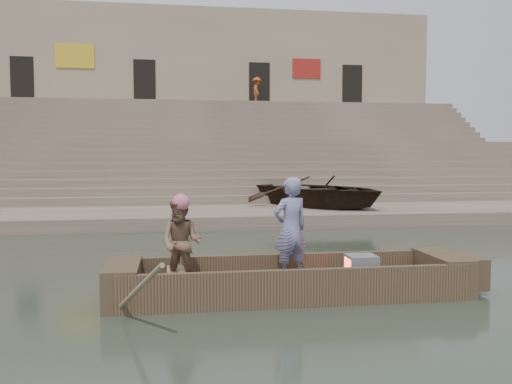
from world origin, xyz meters
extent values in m
plane|color=#293326|center=(0.00, 0.00, 0.00)|extent=(120.00, 120.00, 0.00)
cube|color=gray|center=(0.00, 8.00, 0.20)|extent=(32.00, 4.00, 0.40)
cube|color=gray|center=(0.00, 15.50, 1.40)|extent=(32.00, 3.00, 2.80)
cube|color=gray|center=(0.00, 22.50, 2.60)|extent=(32.00, 3.00, 5.20)
cube|color=gray|center=(0.00, 10.25, 0.35)|extent=(32.00, 0.50, 0.70)
cube|color=gray|center=(0.00, 10.75, 0.50)|extent=(32.00, 0.50, 1.00)
cube|color=gray|center=(0.00, 11.25, 0.65)|extent=(32.00, 0.50, 1.30)
cube|color=gray|center=(0.00, 11.75, 0.80)|extent=(32.00, 0.50, 1.60)
cube|color=gray|center=(0.00, 12.25, 0.95)|extent=(32.00, 0.50, 1.90)
cube|color=gray|center=(0.00, 12.75, 1.10)|extent=(32.00, 0.50, 2.20)
cube|color=gray|center=(0.00, 13.25, 1.25)|extent=(32.00, 0.50, 2.50)
cube|color=gray|center=(0.00, 13.75, 1.40)|extent=(32.00, 0.50, 2.80)
cube|color=gray|center=(0.00, 17.25, 1.55)|extent=(32.00, 0.50, 3.10)
cube|color=gray|center=(0.00, 17.75, 1.70)|extent=(32.00, 0.50, 3.40)
cube|color=gray|center=(0.00, 18.25, 1.85)|extent=(32.00, 0.50, 3.70)
cube|color=gray|center=(0.00, 18.75, 2.00)|extent=(32.00, 0.50, 4.00)
cube|color=gray|center=(0.00, 19.25, 2.15)|extent=(32.00, 0.50, 4.30)
cube|color=gray|center=(0.00, 19.75, 2.30)|extent=(32.00, 0.50, 4.60)
cube|color=gray|center=(0.00, 20.25, 2.45)|extent=(32.00, 0.50, 4.90)
cube|color=gray|center=(0.00, 20.75, 2.60)|extent=(32.00, 0.50, 5.20)
cube|color=tan|center=(0.00, 26.50, 5.60)|extent=(32.00, 5.00, 11.20)
cube|color=black|center=(-9.00, 24.05, 6.60)|extent=(1.30, 0.18, 2.60)
cube|color=black|center=(-2.00, 24.05, 6.60)|extent=(1.30, 0.18, 2.60)
cube|color=black|center=(5.00, 24.05, 6.60)|extent=(1.30, 0.18, 2.60)
cube|color=black|center=(11.00, 24.05, 6.60)|extent=(1.30, 0.18, 2.60)
cube|color=gold|center=(-6.00, 23.98, 8.00)|extent=(2.20, 0.10, 1.40)
cube|color=maroon|center=(8.00, 23.98, 7.60)|extent=(1.80, 0.10, 1.20)
cube|color=brown|center=(1.44, -1.38, 0.11)|extent=(5.00, 1.30, 0.22)
cube|color=brown|center=(1.44, -2.00, 0.28)|extent=(5.20, 0.12, 0.56)
cube|color=brown|center=(1.44, -0.76, 0.28)|extent=(5.20, 0.12, 0.56)
cube|color=brown|center=(-1.11, -1.38, 0.30)|extent=(0.50, 1.30, 0.60)
cube|color=brown|center=(3.99, -1.38, 0.30)|extent=(0.50, 1.30, 0.60)
cube|color=brown|center=(4.39, -1.38, 0.32)|extent=(0.35, 0.90, 0.50)
cube|color=#937A5B|center=(-0.31, -1.38, 0.40)|extent=(0.30, 1.20, 0.08)
cylinder|color=#937A5B|center=(-0.96, -2.28, 0.30)|extent=(1.03, 2.10, 1.36)
sphere|color=#D86A81|center=(-0.24, -1.41, 1.50)|extent=(0.26, 0.26, 0.26)
imported|color=navy|center=(1.49, -1.18, 1.04)|extent=(0.70, 0.57, 1.65)
imported|color=#277650|center=(-0.24, -1.41, 0.89)|extent=(0.80, 0.71, 1.34)
cube|color=slate|center=(2.60, -1.38, 0.42)|extent=(0.46, 0.42, 0.40)
cube|color=#E5593F|center=(2.39, -1.38, 0.42)|extent=(0.04, 0.34, 0.32)
imported|color=#2D2116|center=(4.72, 8.75, 0.94)|extent=(5.93, 6.41, 1.08)
imported|color=#A2421B|center=(4.63, 22.64, 6.01)|extent=(0.68, 1.09, 1.61)
camera|label=1|loc=(-0.35, -9.55, 2.23)|focal=37.97mm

